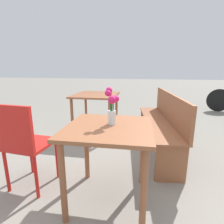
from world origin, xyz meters
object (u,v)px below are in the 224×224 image
at_px(table_front, 109,140).
at_px(cafe_chair, 24,141).
at_px(bench_near, 163,119).
at_px(table_back, 96,100).
at_px(flower_vase, 112,107).

height_order(table_front, cafe_chair, cafe_chair).
relative_size(bench_near, table_back, 1.97).
distance_m(cafe_chair, table_back, 1.78).
relative_size(flower_vase, table_back, 0.36).
height_order(flower_vase, table_back, flower_vase).
height_order(table_front, flower_vase, flower_vase).
height_order(table_front, table_back, table_back).
xyz_separation_m(flower_vase, bench_near, (0.53, 1.16, -0.41)).
distance_m(bench_near, table_back, 1.32).
relative_size(cafe_chair, bench_near, 0.50).
relative_size(table_front, flower_vase, 2.34).
bearing_deg(flower_vase, bench_near, 65.36).
bearing_deg(bench_near, table_back, 155.04).
xyz_separation_m(cafe_chair, bench_near, (1.38, 1.22, -0.05)).
distance_m(table_front, flower_vase, 0.28).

